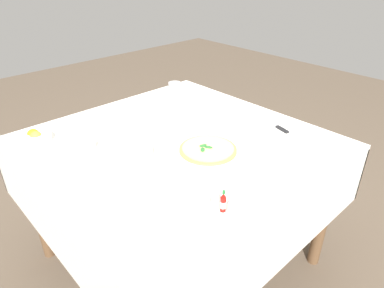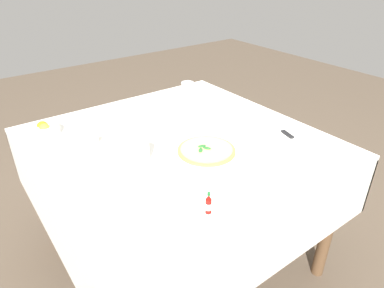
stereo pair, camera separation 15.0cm
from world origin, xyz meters
name	(u,v)px [view 2 (the right image)]	position (x,y,z in m)	size (l,w,h in m)	color
ground_plane	(181,256)	(0.00, 0.00, 0.00)	(8.00, 8.00, 0.00)	brown
dining_table	(179,163)	(0.00, 0.00, 0.61)	(1.23, 1.23, 0.73)	white
pizza_plate	(206,153)	(-0.17, -0.03, 0.74)	(0.35, 0.35, 0.02)	white
pizza	(206,150)	(-0.17, -0.03, 0.76)	(0.24, 0.24, 0.02)	tan
coffee_cup_right_edge	(198,112)	(0.16, -0.23, 0.76)	(0.13, 0.13, 0.07)	white
coffee_cup_near_right	(188,88)	(0.48, -0.40, 0.76)	(0.13, 0.13, 0.07)	white
water_glass_center_back	(140,150)	(-0.05, 0.22, 0.78)	(0.07, 0.07, 0.11)	white
napkin_folded	(281,133)	(-0.23, -0.43, 0.74)	(0.25, 0.19, 0.02)	white
dinner_knife	(281,130)	(-0.23, -0.43, 0.76)	(0.19, 0.07, 0.01)	silver
citrus_bowl	(43,130)	(0.43, 0.47, 0.76)	(0.15, 0.15, 0.06)	white
hot_sauce_bottle	(208,204)	(-0.46, 0.20, 0.77)	(0.02, 0.02, 0.08)	#B7140F
salt_shaker	(201,203)	(-0.44, 0.21, 0.76)	(0.03, 0.03, 0.06)	white
pepper_shaker	(216,210)	(-0.49, 0.19, 0.76)	(0.03, 0.03, 0.06)	white
menu_card	(88,138)	(0.22, 0.34, 0.76)	(0.05, 0.08, 0.06)	white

